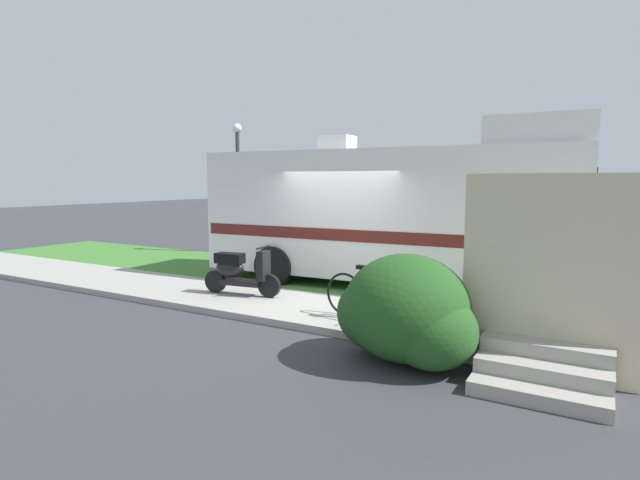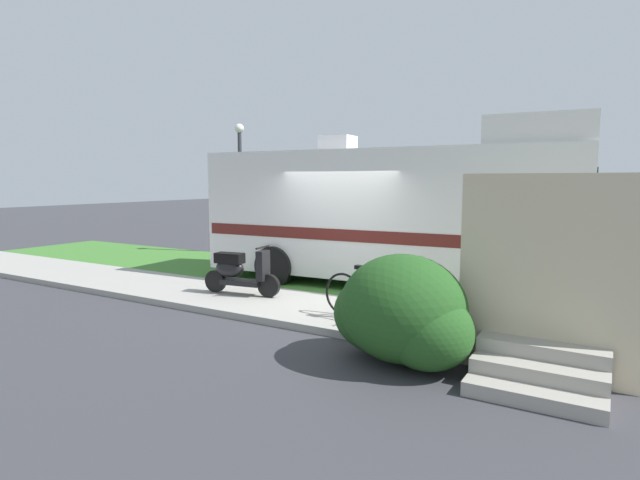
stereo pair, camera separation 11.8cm
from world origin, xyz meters
The scene contains 12 objects.
ground_plane centered at (0.00, 0.00, 0.00)m, with size 80.00×80.00×0.00m, color #38383D.
sidewalk centered at (0.00, -1.20, 0.06)m, with size 24.00×2.00×0.12m.
grass_strip centered at (0.00, 1.50, 0.04)m, with size 24.00×3.40×0.08m.
motorhome_rv centered at (0.65, 1.52, 1.63)m, with size 7.93×2.77×3.44m.
scooter centered at (-1.43, -1.08, 0.58)m, with size 1.62×0.55×0.97m.
bicycle centered at (1.57, -1.50, 0.51)m, with size 1.78×0.52×0.91m.
pickup_truck_near centered at (1.85, 5.66, 0.96)m, with size 5.15×2.26×1.80m.
pickup_truck_far centered at (4.43, 8.58, 0.95)m, with size 5.53×2.40×1.77m.
porch_steps centered at (4.15, -2.29, 0.97)m, with size 2.00×1.26×2.40m.
bush_by_porch centered at (2.52, -2.68, 0.65)m, with size 1.93×1.45×1.37m.
bottle_green centered at (3.12, -1.03, 0.23)m, with size 0.08×0.08×0.25m.
street_lamp_post centered at (-5.19, 3.60, 2.46)m, with size 0.28×0.28×4.02m.
Camera 1 is at (4.67, -8.59, 2.32)m, focal length 28.21 mm.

